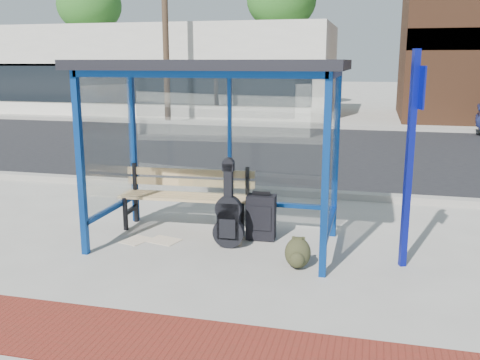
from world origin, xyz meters
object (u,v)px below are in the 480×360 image
(suitcase, at_px, (261,217))
(bench, at_px, (188,193))
(guitar_bag, at_px, (229,217))
(backpack, at_px, (298,254))

(suitcase, bearing_deg, bench, 164.45)
(suitcase, bearing_deg, guitar_bag, -132.00)
(guitar_bag, relative_size, suitcase, 1.66)
(guitar_bag, xyz_separation_m, suitcase, (0.35, 0.42, -0.10))
(bench, height_order, guitar_bag, guitar_bag)
(guitar_bag, height_order, backpack, guitar_bag)
(suitcase, relative_size, backpack, 1.84)
(suitcase, bearing_deg, backpack, -58.10)
(backpack, bearing_deg, bench, 142.30)
(guitar_bag, bearing_deg, bench, 137.33)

